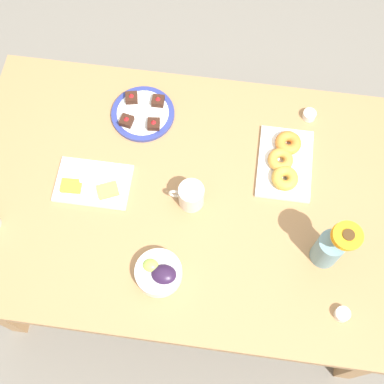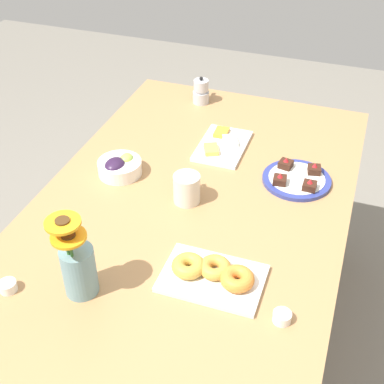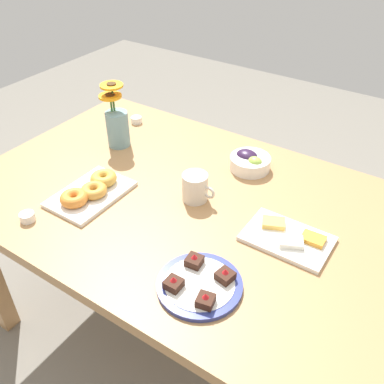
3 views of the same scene
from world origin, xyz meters
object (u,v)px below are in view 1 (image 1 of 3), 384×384
at_px(cheese_platter, 93,183).
at_px(flower_vase, 330,248).
at_px(coffee_mug, 191,196).
at_px(dining_table, 192,205).
at_px(jam_cup_berry, 309,115).
at_px(dessert_plate, 143,113).
at_px(grape_bowl, 159,273).
at_px(jam_cup_honey, 342,314).
at_px(croissant_platter, 285,162).

relative_size(cheese_platter, flower_vase, 1.00).
bearing_deg(coffee_mug, flower_vase, 163.82).
relative_size(dining_table, jam_cup_berry, 33.33).
relative_size(coffee_mug, dessert_plate, 0.52).
distance_m(grape_bowl, jam_cup_berry, 0.81).
xyz_separation_m(dining_table, grape_bowl, (0.07, 0.29, 0.12)).
xyz_separation_m(dining_table, jam_cup_berry, (-0.39, -0.38, 0.10)).
relative_size(dessert_plate, flower_vase, 0.91).
bearing_deg(jam_cup_honey, croissant_platter, -66.83).
distance_m(dessert_plate, flower_vase, 0.83).
height_order(croissant_platter, dessert_plate, dessert_plate).
height_order(croissant_platter, flower_vase, flower_vase).
xyz_separation_m(jam_cup_honey, flower_vase, (0.06, -0.19, 0.08)).
xyz_separation_m(cheese_platter, croissant_platter, (-0.66, -0.17, 0.01)).
height_order(grape_bowl, flower_vase, flower_vase).
bearing_deg(flower_vase, dessert_plate, -33.46).
distance_m(jam_cup_berry, flower_vase, 0.54).
bearing_deg(jam_cup_honey, grape_bowl, -4.73).
bearing_deg(jam_cup_berry, cheese_platter, 26.99).
bearing_deg(dessert_plate, croissant_platter, 165.91).
bearing_deg(coffee_mug, dining_table, -93.72).
distance_m(dining_table, dessert_plate, 0.39).
xyz_separation_m(jam_cup_berry, flower_vase, (-0.08, 0.53, 0.08)).
height_order(cheese_platter, jam_cup_berry, cheese_platter).
bearing_deg(croissant_platter, dining_table, 28.59).
xyz_separation_m(croissant_platter, dessert_plate, (0.53, -0.13, -0.01)).
bearing_deg(cheese_platter, jam_cup_honey, 158.74).
bearing_deg(dessert_plate, jam_cup_berry, -173.08).
bearing_deg(cheese_platter, jam_cup_berry, -153.01).
xyz_separation_m(jam_cup_honey, jam_cup_berry, (0.14, -0.72, 0.00)).
relative_size(dining_table, flower_vase, 6.18).
xyz_separation_m(coffee_mug, dessert_plate, (0.22, -0.32, -0.04)).
height_order(cheese_platter, dessert_plate, dessert_plate).
bearing_deg(coffee_mug, jam_cup_honey, 148.56).
distance_m(croissant_platter, jam_cup_berry, 0.22).
bearing_deg(croissant_platter, cheese_platter, 14.24).
bearing_deg(croissant_platter, jam_cup_berry, -110.51).
bearing_deg(jam_cup_berry, grape_bowl, 55.79).
height_order(coffee_mug, jam_cup_honey, coffee_mug).
distance_m(cheese_platter, jam_cup_honey, 0.94).
distance_m(coffee_mug, cheese_platter, 0.35).
distance_m(grape_bowl, flower_vase, 0.55).
height_order(dining_table, jam_cup_honey, jam_cup_honey).
height_order(jam_cup_honey, jam_cup_berry, same).
bearing_deg(jam_cup_berry, dining_table, 44.25).
height_order(dining_table, jam_cup_berry, jam_cup_berry).
height_order(cheese_platter, jam_cup_honey, cheese_platter).
distance_m(coffee_mug, jam_cup_berry, 0.55).
xyz_separation_m(coffee_mug, flower_vase, (-0.46, 0.13, 0.04)).
height_order(jam_cup_berry, flower_vase, flower_vase).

